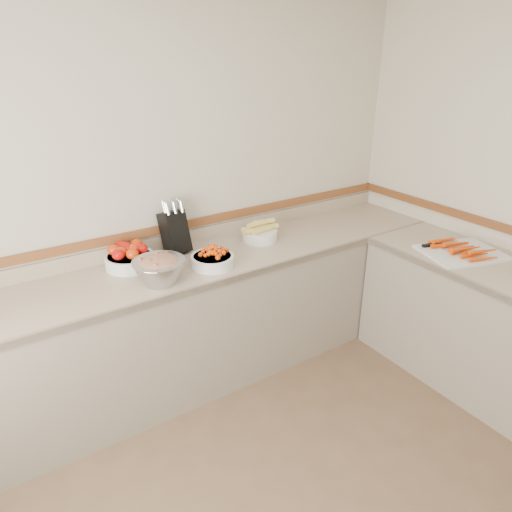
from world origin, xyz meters
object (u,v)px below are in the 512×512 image
knife_block (175,231)px  cherry_tomato_bowl (212,259)px  cutting_board (462,251)px  rhubarb_bowl (159,269)px  tomato_bowl (129,256)px  corn_bowl (260,233)px

knife_block → cherry_tomato_bowl: knife_block is taller
knife_block → cutting_board: (1.63, -1.10, -0.13)m
knife_block → cherry_tomato_bowl: size_ratio=1.35×
rhubarb_bowl → tomato_bowl: bearing=103.2°
knife_block → corn_bowl: size_ratio=1.34×
knife_block → cutting_board: size_ratio=0.62×
cherry_tomato_bowl → rhubarb_bowl: bearing=-174.2°
rhubarb_bowl → knife_block: bearing=54.1°
tomato_bowl → cherry_tomato_bowl: size_ratio=1.10×
cherry_tomato_bowl → tomato_bowl: bearing=147.7°
knife_block → cherry_tomato_bowl: 0.37m
tomato_bowl → rhubarb_bowl: 0.33m
corn_bowl → knife_block: bearing=167.0°
cherry_tomato_bowl → corn_bowl: bearing=21.6°
knife_block → rhubarb_bowl: 0.47m
tomato_bowl → cherry_tomato_bowl: (0.45, -0.29, -0.02)m
corn_bowl → cutting_board: (1.02, -0.96, -0.04)m
knife_block → rhubarb_bowl: (-0.27, -0.38, -0.06)m
rhubarb_bowl → cutting_board: bearing=-20.9°
knife_block → corn_bowl: (0.60, -0.14, -0.10)m
knife_block → tomato_bowl: 0.36m
knife_block → cherry_tomato_bowl: bearing=-73.0°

